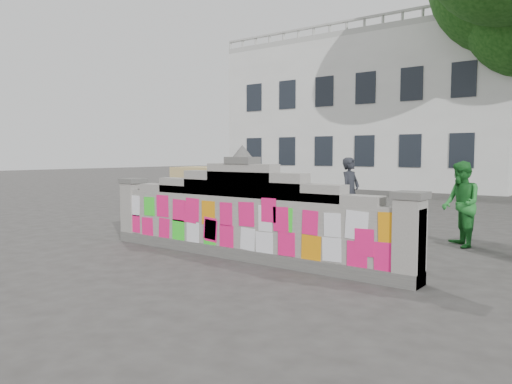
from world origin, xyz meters
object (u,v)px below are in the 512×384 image
(cyclist_rider, at_px, (350,203))
(rickshaw_left, at_px, (214,192))
(cyclist_bike, at_px, (350,217))
(pedestrian, at_px, (461,204))

(cyclist_rider, bearing_deg, rickshaw_left, 87.58)
(cyclist_bike, distance_m, pedestrian, 2.32)
(cyclist_bike, relative_size, pedestrian, 1.00)
(cyclist_rider, distance_m, rickshaw_left, 4.51)
(cyclist_rider, height_order, rickshaw_left, cyclist_rider)
(pedestrian, distance_m, rickshaw_left, 6.75)
(rickshaw_left, bearing_deg, pedestrian, -6.62)
(rickshaw_left, bearing_deg, cyclist_rider, -11.32)
(cyclist_bike, distance_m, rickshaw_left, 4.52)
(cyclist_bike, distance_m, cyclist_rider, 0.31)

